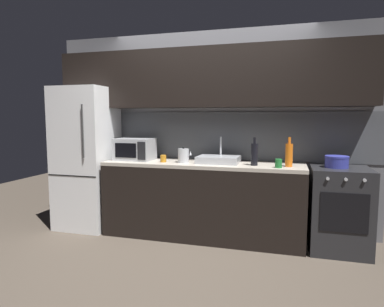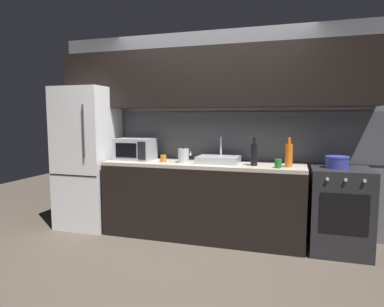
% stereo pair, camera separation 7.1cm
% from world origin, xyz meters
% --- Properties ---
extents(ground_plane, '(10.00, 10.00, 0.00)m').
position_xyz_m(ground_plane, '(0.00, 0.00, 0.00)').
color(ground_plane, '#4C4238').
extents(back_wall, '(4.09, 0.44, 2.50)m').
position_xyz_m(back_wall, '(0.00, 1.20, 1.55)').
color(back_wall, slate).
rests_on(back_wall, ground).
extents(counter_run, '(2.35, 0.60, 0.90)m').
position_xyz_m(counter_run, '(0.00, 0.90, 0.45)').
color(counter_run, black).
rests_on(counter_run, ground).
extents(refrigerator, '(0.68, 0.69, 1.81)m').
position_xyz_m(refrigerator, '(-1.56, 0.90, 0.91)').
color(refrigerator, white).
rests_on(refrigerator, ground).
extents(oven_range, '(0.60, 0.62, 0.90)m').
position_xyz_m(oven_range, '(1.52, 0.90, 0.45)').
color(oven_range, '#232326').
rests_on(oven_range, ground).
extents(microwave, '(0.46, 0.35, 0.27)m').
position_xyz_m(microwave, '(-0.88, 0.92, 1.04)').
color(microwave, '#A8AAAF').
rests_on(microwave, counter_run).
extents(sink_basin, '(0.48, 0.38, 0.30)m').
position_xyz_m(sink_basin, '(0.19, 0.93, 0.94)').
color(sink_basin, '#ADAFB5').
rests_on(sink_basin, counter_run).
extents(kettle, '(0.17, 0.13, 0.19)m').
position_xyz_m(kettle, '(-0.21, 0.84, 0.98)').
color(kettle, '#B7BABF').
rests_on(kettle, counter_run).
extents(wine_bottle_dark, '(0.08, 0.08, 0.31)m').
position_xyz_m(wine_bottle_dark, '(0.61, 0.83, 1.03)').
color(wine_bottle_dark, black).
rests_on(wine_bottle_dark, counter_run).
extents(wine_bottle_orange, '(0.08, 0.08, 0.32)m').
position_xyz_m(wine_bottle_orange, '(0.98, 0.83, 1.03)').
color(wine_bottle_orange, orange).
rests_on(wine_bottle_orange, counter_run).
extents(mug_green, '(0.07, 0.07, 0.09)m').
position_xyz_m(mug_green, '(0.87, 0.72, 0.95)').
color(mug_green, '#1E6B2D').
rests_on(mug_green, counter_run).
extents(mug_amber, '(0.07, 0.07, 0.09)m').
position_xyz_m(mug_amber, '(-0.46, 0.81, 0.94)').
color(mug_amber, '#B27019').
rests_on(mug_amber, counter_run).
extents(cooking_pot, '(0.24, 0.24, 0.12)m').
position_xyz_m(cooking_pot, '(1.47, 0.90, 0.96)').
color(cooking_pot, '#333899').
rests_on(cooking_pot, oven_range).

